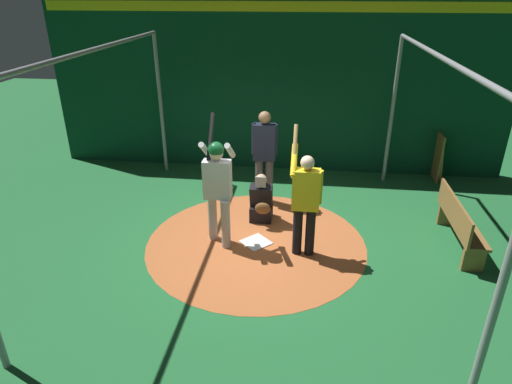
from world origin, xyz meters
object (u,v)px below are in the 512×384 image
at_px(visitor, 305,199).
at_px(umpire, 264,152).
at_px(home_plate, 256,242).
at_px(bench, 459,222).
at_px(bat_rack, 437,157).
at_px(baseball_0, 224,220).
at_px(batter, 217,183).
at_px(catcher, 261,203).

bearing_deg(visitor, umpire, -155.22).
xyz_separation_m(home_plate, bench, (-0.34, 3.30, 0.43)).
distance_m(bat_rack, baseball_0, 5.08).
bearing_deg(batter, home_plate, 94.04).
bearing_deg(baseball_0, bat_rack, 121.01).
bearing_deg(umpire, bat_rack, 114.17).
relative_size(home_plate, visitor, 0.20).
distance_m(umpire, bench, 3.62).
distance_m(catcher, umpire, 1.05).
distance_m(visitor, bench, 2.63).
bearing_deg(home_plate, batter, -85.96).
height_order(catcher, bat_rack, bat_rack).
relative_size(umpire, baseball_0, 24.91).
relative_size(umpire, bat_rack, 1.75).
height_order(home_plate, umpire, umpire).
distance_m(home_plate, catcher, 0.88).
relative_size(visitor, bench, 1.21).
bearing_deg(batter, bench, 95.60).
xyz_separation_m(batter, baseball_0, (-0.70, -0.06, -1.04)).
xyz_separation_m(catcher, umpire, (-0.80, -0.03, 0.69)).
xyz_separation_m(catcher, bat_rack, (-2.46, 3.66, 0.13)).
height_order(home_plate, batter, batter).
bearing_deg(baseball_0, batter, 5.28).
bearing_deg(bat_rack, umpire, -65.83).
bearing_deg(baseball_0, umpire, 145.88).
distance_m(umpire, baseball_0, 1.52).
relative_size(catcher, bench, 0.55).
height_order(umpire, visitor, visitor).
distance_m(catcher, visitor, 1.43).
distance_m(home_plate, visitor, 1.26).
bearing_deg(baseball_0, home_plate, 46.10).
relative_size(bat_rack, baseball_0, 14.20).
height_order(visitor, bat_rack, visitor).
height_order(home_plate, baseball_0, baseball_0).
xyz_separation_m(visitor, bench, (-0.55, 2.51, -0.53)).
height_order(batter, catcher, batter).
relative_size(batter, catcher, 2.30).
distance_m(batter, catcher, 1.27).
bearing_deg(home_plate, baseball_0, -133.90).
relative_size(home_plate, umpire, 0.23).
distance_m(batter, bat_rack, 5.44).
distance_m(batter, baseball_0, 1.26).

